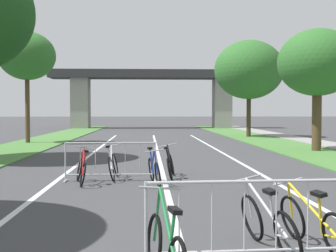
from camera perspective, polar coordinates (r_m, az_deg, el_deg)
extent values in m
cube|color=#477A38|center=(25.70, -17.20, -2.29)|extent=(3.24, 56.68, 0.05)
cube|color=#477A38|center=(25.94, 13.88, -2.23)|extent=(3.24, 56.68, 0.05)
cube|color=gray|center=(26.78, 19.15, -2.12)|extent=(1.88, 56.68, 0.08)
cube|color=silver|center=(18.11, -1.19, -4.02)|extent=(0.14, 32.79, 0.01)
cube|color=silver|center=(18.42, 7.92, -3.94)|extent=(0.14, 32.79, 0.01)
cube|color=silver|center=(18.27, -10.37, -3.99)|extent=(0.14, 32.79, 0.01)
cube|color=#2D2D30|center=(48.62, -2.10, 6.64)|extent=(21.96, 3.32, 0.88)
cube|color=gray|center=(49.01, -11.17, 2.87)|extent=(1.86, 2.40, 5.43)
cube|color=gray|center=(49.15, 6.96, 2.89)|extent=(1.86, 2.40, 5.43)
cylinder|color=#4C3823|center=(26.99, -17.61, 1.93)|extent=(0.26, 0.26, 3.85)
ellipsoid|color=#2D6628|center=(27.18, -17.68, 8.60)|extent=(3.28, 3.28, 2.79)
cylinder|color=#4C3823|center=(21.64, 18.57, 0.51)|extent=(0.43, 0.43, 2.76)
ellipsoid|color=#2D6628|center=(21.75, 18.65, 7.76)|extent=(3.64, 3.64, 3.09)
cylinder|color=#3D2D1E|center=(32.22, 10.33, 1.21)|extent=(0.31, 0.31, 2.98)
ellipsoid|color=#2D6628|center=(32.35, 10.37, 7.13)|extent=(4.93, 4.93, 4.19)
cylinder|color=#ADADB2|center=(5.40, -2.87, -12.63)|extent=(0.04, 0.04, 1.05)
cylinder|color=#ADADB2|center=(5.48, 9.82, -7.04)|extent=(2.39, 0.16, 0.04)
cylinder|color=#ADADB2|center=(5.67, 9.77, -15.56)|extent=(2.39, 0.16, 0.04)
cylinder|color=#ADADB2|center=(5.41, 1.44, -11.62)|extent=(0.02, 0.02, 0.87)
cylinder|color=#ADADB2|center=(5.47, 5.68, -11.47)|extent=(0.02, 0.02, 0.87)
cylinder|color=#ADADB2|center=(5.56, 9.79, -11.27)|extent=(0.02, 0.02, 0.87)
cylinder|color=#ADADB2|center=(5.67, 13.76, -11.03)|extent=(0.02, 0.02, 0.87)
cylinder|color=#ADADB2|center=(5.81, 17.54, -10.75)|extent=(0.02, 0.02, 0.87)
cylinder|color=#ADADB2|center=(12.16, -13.06, -4.52)|extent=(0.04, 0.04, 1.05)
cube|color=#ADADB2|center=(12.23, -13.04, -6.90)|extent=(0.06, 0.44, 0.03)
cylinder|color=#ADADB2|center=(11.97, -1.68, -4.58)|extent=(0.04, 0.04, 1.05)
cube|color=#ADADB2|center=(12.04, -1.68, -6.99)|extent=(0.06, 0.44, 0.03)
cylinder|color=#ADADB2|center=(11.96, -7.43, -2.17)|extent=(2.39, 0.04, 0.04)
cylinder|color=#ADADB2|center=(12.05, -7.41, -6.20)|extent=(2.39, 0.04, 0.04)
cylinder|color=#ADADB2|center=(12.09, -11.20, -4.12)|extent=(0.02, 0.02, 0.87)
cylinder|color=#ADADB2|center=(12.03, -9.32, -4.13)|extent=(0.02, 0.02, 0.87)
cylinder|color=#ADADB2|center=(12.00, -7.42, -4.14)|extent=(0.02, 0.02, 0.87)
cylinder|color=#ADADB2|center=(11.97, -5.51, -4.15)|extent=(0.02, 0.02, 0.87)
cylinder|color=#ADADB2|center=(11.96, -3.60, -4.15)|extent=(0.02, 0.02, 0.87)
torus|color=black|center=(11.93, -7.29, -5.52)|extent=(0.19, 0.68, 0.67)
torus|color=black|center=(12.87, -6.80, -4.97)|extent=(0.19, 0.68, 0.67)
cylinder|color=silver|center=(12.35, -7.31, -3.98)|extent=(0.12, 0.93, 0.59)
cylinder|color=silver|center=(12.17, -7.40, -4.10)|extent=(0.18, 0.11, 0.64)
cylinder|color=silver|center=(12.08, -7.18, -5.55)|extent=(0.05, 0.31, 0.08)
cylinder|color=silver|center=(12.82, -7.07, -3.76)|extent=(0.16, 0.09, 0.56)
cube|color=black|center=(12.12, -7.73, -2.63)|extent=(0.12, 0.24, 0.07)
cylinder|color=#99999E|center=(12.78, -7.34, -2.54)|extent=(0.54, 0.05, 0.14)
torus|color=black|center=(6.84, 15.71, -11.26)|extent=(0.30, 0.68, 0.65)
cylinder|color=gold|center=(6.28, 17.90, -9.97)|extent=(0.35, 1.03, 0.57)
cylinder|color=gold|center=(6.11, 19.01, -10.70)|extent=(0.14, 0.15, 0.56)
cylinder|color=gold|center=(6.09, 20.11, -13.20)|extent=(0.09, 0.35, 0.08)
cylinder|color=gold|center=(6.74, 15.43, -9.12)|extent=(0.14, 0.11, 0.54)
cube|color=black|center=(6.00, 18.80, -8.26)|extent=(0.15, 0.26, 0.07)
cylinder|color=#99999E|center=(6.64, 15.15, -6.92)|extent=(0.46, 0.12, 0.12)
torus|color=black|center=(12.03, 0.21, -5.56)|extent=(0.24, 0.64, 0.62)
torus|color=black|center=(13.05, 0.47, -4.97)|extent=(0.24, 0.64, 0.62)
cylinder|color=black|center=(12.49, 0.06, -3.96)|extent=(0.06, 1.00, 0.61)
cylinder|color=black|center=(12.30, 0.04, -4.20)|extent=(0.18, 0.11, 0.61)
cylinder|color=black|center=(12.20, 0.28, -5.56)|extent=(0.07, 0.33, 0.07)
cylinder|color=black|center=(13.00, 0.20, -3.73)|extent=(0.16, 0.08, 0.58)
cube|color=black|center=(12.24, -0.27, -2.82)|extent=(0.13, 0.25, 0.07)
cylinder|color=#99999E|center=(12.95, -0.08, -2.49)|extent=(0.55, 0.09, 0.14)
torus|color=black|center=(5.48, -1.78, -14.54)|extent=(0.24, 0.66, 0.66)
cylinder|color=#1E7238|center=(4.91, -0.05, -12.63)|extent=(0.18, 0.98, 0.68)
cylinder|color=#1E7238|center=(4.75, 0.45, -14.14)|extent=(0.12, 0.11, 0.59)
cylinder|color=#1E7238|center=(5.38, -1.42, -11.31)|extent=(0.11, 0.08, 0.65)
cube|color=black|center=(4.65, 0.89, -10.80)|extent=(0.15, 0.26, 0.06)
cylinder|color=#99999E|center=(5.30, -1.04, -7.97)|extent=(0.50, 0.13, 0.07)
torus|color=black|center=(11.22, -10.88, -6.16)|extent=(0.30, 0.64, 0.62)
torus|color=black|center=(12.17, -11.31, -5.53)|extent=(0.30, 0.64, 0.62)
cylinder|color=red|center=(11.64, -10.82, -4.38)|extent=(0.15, 0.94, 0.63)
cylinder|color=red|center=(11.46, -10.77, -4.69)|extent=(0.17, 0.08, 0.61)
cylinder|color=red|center=(11.37, -10.97, -6.16)|extent=(0.11, 0.31, 0.07)
cylinder|color=red|center=(12.11, -11.04, -4.14)|extent=(0.16, 0.06, 0.60)
cube|color=black|center=(11.40, -10.47, -3.19)|extent=(0.16, 0.26, 0.07)
cylinder|color=#99999E|center=(12.07, -10.76, -2.73)|extent=(0.53, 0.15, 0.13)
torus|color=black|center=(5.72, 15.11, -13.76)|extent=(0.30, 0.71, 0.68)
torus|color=black|center=(6.66, 10.75, -11.47)|extent=(0.30, 0.71, 0.68)
cylinder|color=#B7B7BC|center=(6.07, 12.36, -10.01)|extent=(0.33, 1.02, 0.61)
cylinder|color=#B7B7BC|center=(5.90, 13.31, -10.86)|extent=(0.15, 0.14, 0.59)
cylinder|color=#B7B7BC|center=(5.87, 14.36, -13.58)|extent=(0.08, 0.35, 0.08)
cylinder|color=#B7B7BC|center=(6.55, 10.37, -9.11)|extent=(0.15, 0.11, 0.58)
cube|color=black|center=(5.79, 12.96, -8.20)|extent=(0.15, 0.25, 0.07)
cylinder|color=#99999E|center=(6.46, 9.98, -6.67)|extent=(0.45, 0.10, 0.12)
torus|color=black|center=(11.89, -2.18, -5.62)|extent=(0.21, 0.65, 0.64)
torus|color=black|center=(10.91, -1.34, -6.30)|extent=(0.21, 0.65, 0.64)
cylinder|color=#1E389E|center=(11.38, -1.98, -4.47)|extent=(0.11, 0.98, 0.62)
cylinder|color=#1E389E|center=(11.57, -2.12, -4.46)|extent=(0.14, 0.11, 0.65)
cylinder|color=#1E389E|center=(11.74, -2.04, -5.83)|extent=(0.08, 0.33, 0.08)
cylinder|color=#1E389E|center=(10.89, -1.56, -4.76)|extent=(0.12, 0.08, 0.59)
cube|color=black|center=(11.57, -2.35, -2.87)|extent=(0.14, 0.25, 0.06)
cylinder|color=#99999E|center=(10.88, -1.77, -3.21)|extent=(0.47, 0.10, 0.09)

